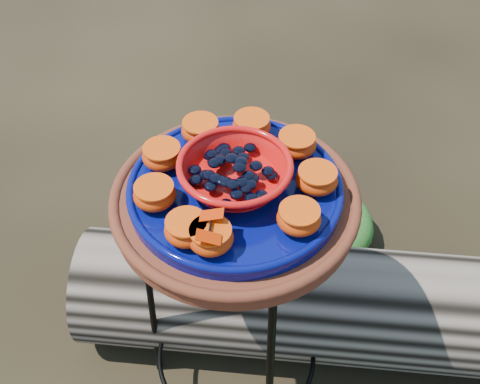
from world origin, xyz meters
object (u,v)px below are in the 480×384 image
Objects in this scene: cobalt_plate at (235,190)px; red_bowl at (235,175)px; plant_stand at (236,310)px; terracotta_saucer at (235,202)px; driftwood_log at (396,310)px.

cobalt_plate is 0.04m from red_bowl.
red_bowl is (0.00, 0.00, 0.44)m from plant_stand.
terracotta_saucer is 0.03m from cobalt_plate.
plant_stand is 0.49m from driftwood_log.
terracotta_saucer is 0.72m from driftwood_log.
plant_stand is 0.41× the size of driftwood_log.
plant_stand is 1.76× the size of cobalt_plate.
red_bowl reaches higher than driftwood_log.
terracotta_saucer is 0.27× the size of driftwood_log.
red_bowl reaches higher than cobalt_plate.
plant_stand is 0.37m from terracotta_saucer.
cobalt_plate is (0.00, 0.00, 0.03)m from terracotta_saucer.
driftwood_log is (0.25, 0.37, -0.63)m from red_bowl.
cobalt_plate reaches higher than driftwood_log.
plant_stand is 3.53× the size of red_bowl.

